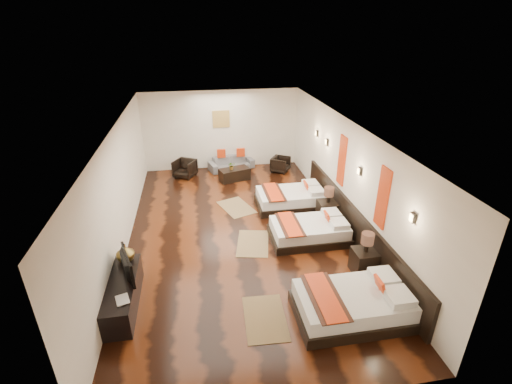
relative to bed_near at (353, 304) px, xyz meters
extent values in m
cube|color=black|center=(-1.70, 3.24, -0.27)|extent=(5.50, 9.50, 0.01)
cube|color=white|center=(-1.70, 3.24, 2.53)|extent=(5.50, 9.50, 0.01)
cube|color=silver|center=(-1.70, 7.99, 1.13)|extent=(5.50, 0.01, 2.80)
cube|color=silver|center=(-4.45, 3.24, 1.13)|extent=(0.01, 9.50, 2.80)
cube|color=silver|center=(1.05, 3.24, 1.13)|extent=(0.01, 9.50, 2.80)
cube|color=black|center=(1.01, 2.44, 0.18)|extent=(0.08, 6.60, 0.90)
cube|color=black|center=(-0.03, 0.00, -0.16)|extent=(2.08, 1.28, 0.22)
cube|color=white|center=(-0.03, 0.00, 0.09)|extent=(1.98, 1.19, 0.30)
cube|color=red|center=(0.47, 0.00, 0.36)|extent=(0.15, 0.32, 0.32)
cube|color=#38190F|center=(-0.57, 0.00, 0.25)|extent=(0.54, 1.30, 0.02)
cube|color=red|center=(-0.57, 0.00, 0.27)|extent=(0.38, 1.30, 0.02)
cube|color=black|center=(-0.03, 2.65, -0.17)|extent=(1.89, 1.17, 0.20)
cube|color=white|center=(-0.03, 2.65, 0.06)|extent=(1.80, 1.08, 0.27)
cube|color=red|center=(0.42, 2.65, 0.31)|extent=(0.14, 0.29, 0.29)
cube|color=#38190F|center=(-0.52, 2.65, 0.21)|extent=(0.50, 1.19, 0.02)
cube|color=red|center=(-0.52, 2.65, 0.22)|extent=(0.34, 1.19, 0.02)
cube|color=black|center=(-0.03, 4.46, -0.17)|extent=(1.96, 1.21, 0.21)
cube|color=white|center=(-0.03, 4.46, 0.07)|extent=(1.87, 1.12, 0.28)
cube|color=red|center=(0.44, 4.46, 0.33)|extent=(0.15, 0.30, 0.30)
cube|color=#38190F|center=(-0.54, 4.46, 0.22)|extent=(0.51, 1.23, 0.02)
cube|color=red|center=(-0.54, 4.46, 0.24)|extent=(0.35, 1.23, 0.02)
cube|color=black|center=(0.75, 1.17, 0.00)|extent=(0.50, 0.50, 0.55)
cylinder|color=black|center=(0.75, 1.17, 0.39)|extent=(0.09, 0.09, 0.22)
cylinder|color=#3F2619|center=(0.75, 1.17, 0.59)|extent=(0.26, 0.26, 0.24)
cube|color=black|center=(0.75, 3.50, 0.00)|extent=(0.50, 0.50, 0.55)
cylinder|color=black|center=(0.75, 3.50, 0.39)|extent=(0.09, 0.09, 0.22)
cylinder|color=#3F2619|center=(0.75, 3.50, 0.59)|extent=(0.26, 0.26, 0.24)
cube|color=olive|center=(-1.61, 0.20, -0.27)|extent=(0.81, 1.24, 0.01)
cube|color=olive|center=(-1.43, 2.69, -0.27)|extent=(0.98, 1.33, 0.01)
cube|color=olive|center=(-1.60, 4.65, -0.27)|extent=(1.12, 1.39, 0.01)
cube|color=black|center=(-4.20, 0.99, 0.00)|extent=(0.50, 1.80, 0.55)
imported|color=black|center=(-4.15, 1.14, 0.54)|extent=(0.40, 0.88, 0.51)
imported|color=black|center=(-4.20, 0.45, 0.29)|extent=(0.29, 0.34, 0.03)
imported|color=brown|center=(-4.20, 1.68, 0.47)|extent=(0.45, 0.45, 0.38)
imported|color=slate|center=(-1.41, 7.69, -0.03)|extent=(1.74, 1.06, 0.47)
imported|color=black|center=(-3.07, 7.23, 0.04)|extent=(0.91, 0.91, 0.62)
imported|color=black|center=(0.30, 7.14, 0.00)|extent=(0.82, 0.82, 0.55)
cube|color=black|center=(-1.41, 6.70, -0.07)|extent=(1.10, 0.77, 0.40)
imported|color=#24541C|center=(-1.51, 6.65, 0.26)|extent=(0.27, 0.24, 0.27)
cube|color=#D86014|center=(1.03, 1.34, 1.43)|extent=(0.04, 0.40, 1.30)
cube|color=#D86014|center=(1.03, 3.54, 1.43)|extent=(0.04, 0.40, 1.30)
cube|color=black|center=(1.01, 0.24, 1.58)|extent=(0.06, 0.12, 0.18)
cube|color=#FFD18C|center=(0.98, 0.24, 1.58)|extent=(0.02, 0.10, 0.14)
cube|color=black|center=(1.01, 2.44, 1.58)|extent=(0.06, 0.12, 0.18)
cube|color=#FFD18C|center=(0.98, 2.44, 1.58)|extent=(0.02, 0.10, 0.14)
cube|color=black|center=(1.01, 4.64, 1.58)|extent=(0.06, 0.12, 0.18)
cube|color=#FFD18C|center=(0.98, 4.64, 1.58)|extent=(0.02, 0.10, 0.14)
cube|color=black|center=(1.01, 5.54, 1.58)|extent=(0.06, 0.12, 0.18)
cube|color=#FFD18C|center=(0.98, 5.54, 1.58)|extent=(0.02, 0.10, 0.14)
cube|color=#AD873F|center=(-1.70, 7.97, 1.53)|extent=(0.60, 0.04, 0.60)
camera|label=1|loc=(-2.63, -4.80, 4.72)|focal=25.70mm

